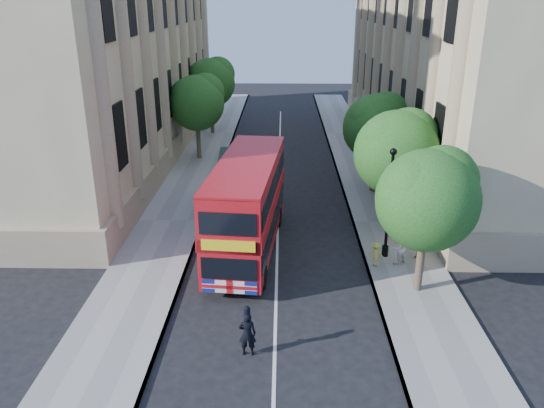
# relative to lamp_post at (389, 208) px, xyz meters

# --- Properties ---
(ground) EXTENTS (120.00, 120.00, 0.00)m
(ground) POSITION_rel_lamp_post_xyz_m (-5.00, -6.00, -2.51)
(ground) COLOR black
(ground) RESTS_ON ground
(pavement_right) EXTENTS (3.50, 80.00, 0.12)m
(pavement_right) POSITION_rel_lamp_post_xyz_m (0.75, 4.00, -2.45)
(pavement_right) COLOR gray
(pavement_right) RESTS_ON ground
(pavement_left) EXTENTS (3.50, 80.00, 0.12)m
(pavement_left) POSITION_rel_lamp_post_xyz_m (-10.75, 4.00, -2.45)
(pavement_left) COLOR gray
(pavement_left) RESTS_ON ground
(building_right) EXTENTS (12.00, 38.00, 18.00)m
(building_right) POSITION_rel_lamp_post_xyz_m (8.80, 18.00, 6.49)
(building_right) COLOR tan
(building_right) RESTS_ON ground
(building_left) EXTENTS (12.00, 38.00, 18.00)m
(building_left) POSITION_rel_lamp_post_xyz_m (-18.80, 18.00, 6.49)
(building_left) COLOR tan
(building_left) RESTS_ON ground
(tree_right_near) EXTENTS (4.00, 4.00, 6.08)m
(tree_right_near) POSITION_rel_lamp_post_xyz_m (0.84, -2.97, 1.74)
(tree_right_near) COLOR #473828
(tree_right_near) RESTS_ON ground
(tree_right_mid) EXTENTS (4.20, 4.20, 6.37)m
(tree_right_mid) POSITION_rel_lamp_post_xyz_m (0.84, 3.03, 1.93)
(tree_right_mid) COLOR #473828
(tree_right_mid) RESTS_ON ground
(tree_right_far) EXTENTS (4.00, 4.00, 6.15)m
(tree_right_far) POSITION_rel_lamp_post_xyz_m (0.84, 9.03, 1.80)
(tree_right_far) COLOR #473828
(tree_right_far) RESTS_ON ground
(tree_left_far) EXTENTS (4.00, 4.00, 6.30)m
(tree_left_far) POSITION_rel_lamp_post_xyz_m (-10.96, 16.03, 1.93)
(tree_left_far) COLOR #473828
(tree_left_far) RESTS_ON ground
(tree_left_back) EXTENTS (4.20, 4.20, 6.65)m
(tree_left_back) POSITION_rel_lamp_post_xyz_m (-10.96, 24.03, 2.20)
(tree_left_back) COLOR #473828
(tree_left_back) RESTS_ON ground
(lamp_post) EXTENTS (0.32, 0.32, 5.16)m
(lamp_post) POSITION_rel_lamp_post_xyz_m (0.00, 0.00, 0.00)
(lamp_post) COLOR black
(lamp_post) RESTS_ON pavement_right
(double_decker_bus) EXTENTS (3.35, 9.65, 4.37)m
(double_decker_bus) POSITION_rel_lamp_post_xyz_m (-6.38, 0.64, -0.09)
(double_decker_bus) COLOR #A80B12
(double_decker_bus) RESTS_ON ground
(box_van) EXTENTS (2.49, 5.50, 3.08)m
(box_van) POSITION_rel_lamp_post_xyz_m (-7.21, 5.71, -1.00)
(box_van) COLOR black
(box_van) RESTS_ON ground
(police_constable) EXTENTS (0.59, 0.39, 1.62)m
(police_constable) POSITION_rel_lamp_post_xyz_m (-5.92, -7.24, -1.70)
(police_constable) COLOR black
(police_constable) RESTS_ON ground
(woman_pedestrian) EXTENTS (0.97, 0.92, 1.57)m
(woman_pedestrian) POSITION_rel_lamp_post_xyz_m (0.44, -0.74, -1.60)
(woman_pedestrian) COLOR silver
(woman_pedestrian) RESTS_ON pavement_right
(child_a) EXTENTS (0.67, 0.32, 1.12)m
(child_a) POSITION_rel_lamp_post_xyz_m (1.50, -0.17, -1.83)
(child_a) COLOR orange
(child_a) RESTS_ON pavement_right
(child_b) EXTENTS (0.82, 0.62, 1.13)m
(child_b) POSITION_rel_lamp_post_xyz_m (-0.60, -0.95, -1.83)
(child_b) COLOR gold
(child_b) RESTS_ON pavement_right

